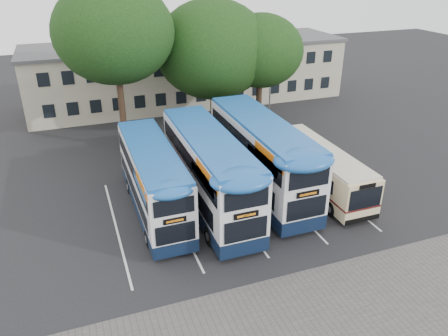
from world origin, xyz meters
TOP-DOWN VIEW (x-y plane):
  - ground at (0.00, 0.00)m, footprint 120.00×120.00m
  - paving_strip at (-2.00, -5.00)m, footprint 40.00×6.00m
  - bay_lines at (-3.75, 5.00)m, footprint 14.12×11.00m
  - depot_building at (0.00, 26.99)m, footprint 32.40×8.40m
  - lamp_post at (6.00, 19.97)m, footprint 0.25×1.05m
  - tree_left at (-8.41, 16.53)m, footprint 8.74×8.74m
  - tree_mid at (-0.52, 17.76)m, footprint 9.45×9.45m
  - tree_right at (3.29, 16.62)m, footprint 7.06×7.06m
  - bus_dd_left at (-8.25, 6.00)m, footprint 2.45×10.12m
  - bus_dd_mid at (-5.00, 5.45)m, footprint 2.76×11.37m
  - bus_dd_right at (-1.21, 6.29)m, footprint 2.83×11.66m
  - bus_single at (2.53, 5.26)m, footprint 2.44×9.59m

SIDE VIEW (x-z plane):
  - ground at x=0.00m, z-range 0.00..0.00m
  - paving_strip at x=-2.00m, z-range 0.00..0.01m
  - bay_lines at x=-3.75m, z-range 0.00..0.01m
  - bus_single at x=2.53m, z-range 0.19..3.05m
  - bus_dd_left at x=-8.25m, z-range 0.21..4.43m
  - bus_dd_mid at x=-5.00m, z-range 0.24..4.98m
  - bus_dd_right at x=-1.21m, z-range 0.25..5.11m
  - depot_building at x=0.00m, z-range 0.05..6.25m
  - lamp_post at x=6.00m, z-range 0.55..9.61m
  - tree_right at x=3.29m, z-range 1.95..11.89m
  - tree_mid at x=-0.52m, z-range 1.53..12.64m
  - tree_left at x=-8.41m, z-range 2.65..15.40m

